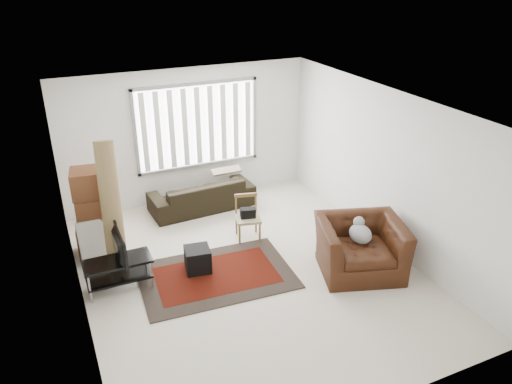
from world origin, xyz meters
TOP-DOWN VIEW (x-y plane):
  - room at (0.03, 0.51)m, footprint 6.00×6.02m
  - persian_rug at (-0.52, 0.11)m, footprint 2.46×1.73m
  - tv_stand at (-1.95, 0.40)m, footprint 0.99×0.45m
  - tv at (-1.95, 0.40)m, footprint 0.10×0.80m
  - subwoofer at (-0.73, 0.37)m, footprint 0.44×0.44m
  - moving_boxes at (-2.08, 1.62)m, footprint 0.69×0.64m
  - white_flatpack at (-2.11, 1.31)m, footprint 0.60×0.26m
  - rolled_rug at (-1.85, 1.09)m, footprint 0.44×0.85m
  - sofa at (0.05, 2.45)m, footprint 2.09×0.99m
  - side_chair at (0.42, 1.00)m, footprint 0.51×0.51m
  - armchair at (1.62, -0.67)m, footprint 1.59×1.48m

SIDE VIEW (x-z plane):
  - persian_rug at x=-0.52m, z-range 0.00..0.02m
  - subwoofer at x=-0.73m, z-range 0.02..0.41m
  - tv_stand at x=-1.95m, z-range 0.11..0.61m
  - white_flatpack at x=-2.11m, z-range 0.00..0.75m
  - sofa at x=0.05m, z-range 0.00..0.79m
  - side_chair at x=0.42m, z-range 0.04..0.84m
  - armchair at x=1.62m, z-range 0.00..0.97m
  - moving_boxes at x=-2.08m, z-range -0.05..1.45m
  - tv at x=-1.95m, z-range 0.50..0.96m
  - rolled_rug at x=-1.85m, z-range 0.00..2.08m
  - room at x=0.03m, z-range 0.40..3.11m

